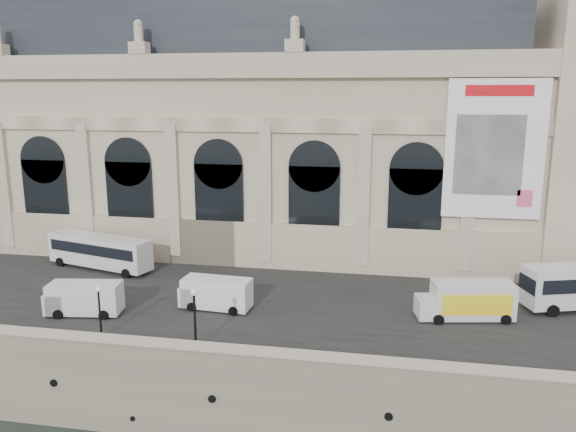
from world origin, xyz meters
name	(u,v)px	position (x,y,z in m)	size (l,w,h in m)	color
quay	(281,259)	(0.00, 35.00, 3.00)	(160.00, 70.00, 6.00)	gray
street	(238,293)	(0.00, 14.00, 6.03)	(160.00, 24.00, 0.06)	#2D2D2D
parapet	(186,352)	(0.00, 0.60, 6.62)	(160.00, 1.40, 1.21)	gray
museum	(224,131)	(-5.98, 30.86, 19.72)	(69.00, 18.70, 29.10)	beige
bus_left	(100,251)	(-16.18, 18.60, 8.00)	(12.31, 5.57, 3.56)	silver
van_b	(81,298)	(-11.57, 6.90, 7.40)	(6.42, 3.24, 2.74)	silver
van_c	(213,293)	(-1.10, 10.14, 7.38)	(6.20, 2.85, 2.70)	white
box_truck	(467,301)	(20.08, 11.71, 7.57)	(8.08, 3.89, 3.13)	silver
lamp_left	(100,313)	(-7.56, 2.80, 8.07)	(0.42, 0.42, 4.17)	black
lamp_right	(195,320)	(0.13, 2.23, 8.31)	(0.47, 0.47, 4.65)	black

